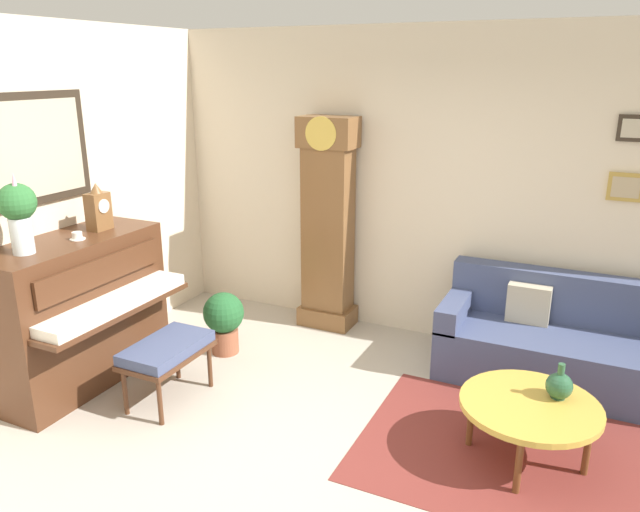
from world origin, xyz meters
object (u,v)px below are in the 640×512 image
object	(u,v)px
couch	(562,344)
coffee_table	(530,407)
green_jug	(559,386)
piano	(78,311)
piano_bench	(167,351)
flower_vase	(18,210)
potted_plant	(224,319)
mantel_clock	(98,209)
grandfather_clock	(328,230)
teacup	(77,237)

from	to	relation	value
couch	coffee_table	size ratio (longest dim) A/B	2.16
green_jug	piano	bearing A→B (deg)	-170.62
piano_bench	flower_vase	distance (m)	1.44
piano	couch	distance (m)	3.87
piano	coffee_table	distance (m)	3.42
flower_vase	potted_plant	size ratio (longest dim) A/B	1.04
couch	mantel_clock	bearing A→B (deg)	-159.04
grandfather_clock	coffee_table	xyz separation A→B (m)	(2.07, -1.42, -0.58)
piano_bench	couch	bearing A→B (deg)	31.33
piano	flower_vase	distance (m)	0.98
flower_vase	potted_plant	xyz separation A→B (m)	(0.75, 1.30, -1.18)
couch	coffee_table	distance (m)	1.22
piano_bench	couch	size ratio (longest dim) A/B	0.37
coffee_table	mantel_clock	size ratio (longest dim) A/B	2.32
couch	mantel_clock	size ratio (longest dim) A/B	5.00
piano_bench	coffee_table	world-z (taller)	piano_bench
teacup	green_jug	xyz separation A→B (m)	(3.47, 0.55, -0.71)
piano	mantel_clock	distance (m)	0.83
mantel_clock	green_jug	bearing A→B (deg)	4.17
piano	potted_plant	world-z (taller)	piano
couch	flower_vase	size ratio (longest dim) A/B	3.28
coffee_table	green_jug	world-z (taller)	green_jug
piano	teacup	xyz separation A→B (m)	(0.06, 0.03, 0.61)
coffee_table	mantel_clock	bearing A→B (deg)	-178.01
couch	flower_vase	bearing A→B (deg)	-149.48
grandfather_clock	potted_plant	world-z (taller)	grandfather_clock
piano	coffee_table	world-z (taller)	piano
coffee_table	piano	bearing A→B (deg)	-172.53
couch	green_jug	xyz separation A→B (m)	(0.05, -1.08, 0.19)
piano_bench	mantel_clock	xyz separation A→B (m)	(-0.83, 0.28, 0.95)
piano	couch	size ratio (longest dim) A/B	0.76
coffee_table	flower_vase	size ratio (longest dim) A/B	1.52
piano_bench	potted_plant	world-z (taller)	potted_plant
couch	potted_plant	xyz separation A→B (m)	(-2.74, -0.76, 0.01)
coffee_table	teacup	distance (m)	3.45
coffee_table	grandfather_clock	bearing A→B (deg)	145.50
piano_bench	green_jug	size ratio (longest dim) A/B	2.92
mantel_clock	potted_plant	size ratio (longest dim) A/B	0.68
mantel_clock	flower_vase	distance (m)	0.73
flower_vase	teacup	bearing A→B (deg)	81.85
couch	teacup	bearing A→B (deg)	-154.53
teacup	piano_bench	bearing A→B (deg)	0.96
teacup	green_jug	distance (m)	3.59
potted_plant	green_jug	bearing A→B (deg)	-6.54
piano_bench	coffee_table	size ratio (longest dim) A/B	0.80
piano	mantel_clock	bearing A→B (deg)	89.66
piano	grandfather_clock	distance (m)	2.31
grandfather_clock	coffee_table	world-z (taller)	grandfather_clock
piano	piano_bench	world-z (taller)	piano
piano	couch	bearing A→B (deg)	25.48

